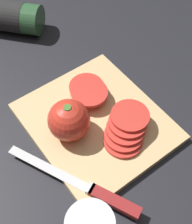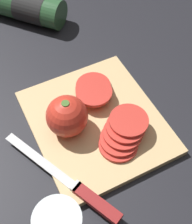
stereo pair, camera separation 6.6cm
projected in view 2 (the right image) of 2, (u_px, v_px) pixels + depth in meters
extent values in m
plane|color=black|center=(88.00, 101.00, 0.73)|extent=(3.00, 3.00, 0.00)
cube|color=tan|center=(96.00, 122.00, 0.69)|extent=(0.31, 0.27, 0.02)
cylinder|color=#2D5633|center=(28.00, 7.00, 0.87)|extent=(0.21, 0.20, 0.08)
cylinder|color=black|center=(33.00, 8.00, 0.87)|extent=(0.12, 0.12, 0.08)
sphere|color=red|center=(67.00, 116.00, 0.63)|extent=(0.09, 0.09, 0.09)
cylinder|color=#47702D|center=(65.00, 104.00, 0.60)|extent=(0.02, 0.02, 0.01)
cube|color=silver|center=(41.00, 161.00, 0.62)|extent=(0.18, 0.10, 0.00)
cube|color=silver|center=(76.00, 187.00, 0.59)|extent=(0.02, 0.02, 0.01)
cube|color=maroon|center=(97.00, 203.00, 0.57)|extent=(0.10, 0.06, 0.01)
cylinder|color=red|center=(116.00, 146.00, 0.64)|extent=(0.08, 0.08, 0.01)
cylinder|color=red|center=(119.00, 139.00, 0.64)|extent=(0.08, 0.08, 0.01)
cylinder|color=red|center=(123.00, 133.00, 0.64)|extent=(0.08, 0.08, 0.01)
cylinder|color=red|center=(126.00, 127.00, 0.64)|extent=(0.08, 0.08, 0.01)
cylinder|color=red|center=(129.00, 120.00, 0.64)|extent=(0.08, 0.08, 0.01)
cylinder|color=red|center=(93.00, 86.00, 0.73)|extent=(0.08, 0.08, 0.01)
cylinder|color=red|center=(93.00, 88.00, 0.72)|extent=(0.08, 0.08, 0.01)
cylinder|color=red|center=(94.00, 90.00, 0.71)|extent=(0.08, 0.08, 0.01)
cylinder|color=red|center=(94.00, 92.00, 0.69)|extent=(0.08, 0.08, 0.01)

